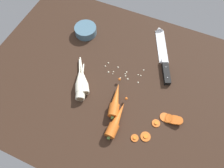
{
  "coord_description": "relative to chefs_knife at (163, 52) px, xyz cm",
  "views": [
    {
      "loc": [
        18.83,
        -44.74,
        85.45
      ],
      "look_at": [
        0.0,
        -2.0,
        1.5
      ],
      "focal_mm": 35.09,
      "sensor_mm": 36.0,
      "label": 1
    }
  ],
  "objects": [
    {
      "name": "whole_carrot",
      "position": [
        -10.54,
        -33.43,
        1.45
      ],
      "size": [
        7.59,
        18.89,
        4.2
      ],
      "color": "#D6601E",
      "rests_on": "ground_plane"
    },
    {
      "name": "parsnip_front",
      "position": [
        -27.45,
        -30.12,
        1.33
      ],
      "size": [
        13.04,
        17.62,
        4.0
      ],
      "color": "silver",
      "rests_on": "ground_plane"
    },
    {
      "name": "carrot_slice_stray_mid",
      "position": [
        8.17,
        -35.17,
        -0.29
      ],
      "size": [
        3.34,
        3.34,
        0.7
      ],
      "color": "#D6601E",
      "rests_on": "ground_plane"
    },
    {
      "name": "parsnip_mid_right",
      "position": [
        -28.77,
        -30.88,
        1.33
      ],
      "size": [
        10.71,
        16.79,
        4.0
      ],
      "color": "silver",
      "rests_on": "ground_plane"
    },
    {
      "name": "chefs_knife",
      "position": [
        0.0,
        0.0,
        0.0
      ],
      "size": [
        17.2,
        33.07,
        4.18
      ],
      "color": "silver",
      "rests_on": "ground_plane"
    },
    {
      "name": "ground_plane",
      "position": [
        -15.23,
        -24.34,
        -2.65
      ],
      "size": [
        120.0,
        90.0,
        4.0
      ],
      "primitive_type": "cube",
      "color": "#332116"
    },
    {
      "name": "mince_crumbs",
      "position": [
        -13.25,
        -18.16,
        -0.29
      ],
      "size": [
        17.88,
        8.86,
        0.84
      ],
      "color": "beige",
      "rests_on": "ground_plane"
    },
    {
      "name": "parsnip_mid_left",
      "position": [
        -26.84,
        -33.24,
        1.33
      ],
      "size": [
        9.34,
        17.87,
        4.0
      ],
      "color": "silver",
      "rests_on": "ground_plane"
    },
    {
      "name": "whole_carrot_second",
      "position": [
        -6.77,
        -41.29,
        1.45
      ],
      "size": [
        4.2,
        19.37,
        4.2
      ],
      "color": "#D6601E",
      "rests_on": "ground_plane"
    },
    {
      "name": "prep_bowl",
      "position": [
        -39.9,
        -3.49,
        1.5
      ],
      "size": [
        11.0,
        11.0,
        4.0
      ],
      "color": "slate",
      "rests_on": "ground_plane"
    },
    {
      "name": "carrot_slice_stack",
      "position": [
        13.37,
        -31.25,
        0.3
      ],
      "size": [
        9.29,
        4.2,
        2.97
      ],
      "color": "#D6601E",
      "rests_on": "ground_plane"
    },
    {
      "name": "carrot_slice_stray_near",
      "position": [
        6.11,
        -42.05,
        -0.29
      ],
      "size": [
        4.03,
        4.03,
        0.7
      ],
      "color": "#D6601E",
      "rests_on": "ground_plane"
    },
    {
      "name": "carrot_slice_stray_far",
      "position": [
        2.42,
        -44.3,
        -0.29
      ],
      "size": [
        3.05,
        3.05,
        0.7
      ],
      "color": "#D6601E",
      "rests_on": "ground_plane"
    }
  ]
}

